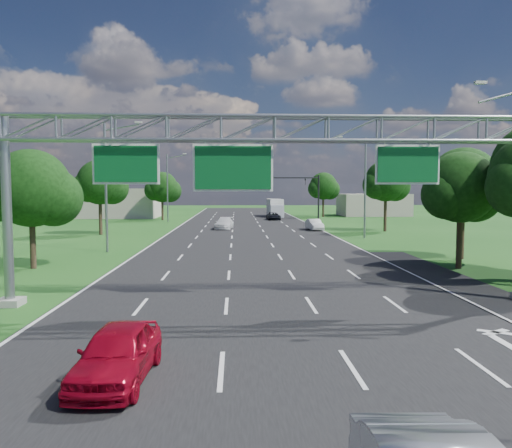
{
  "coord_description": "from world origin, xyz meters",
  "views": [
    {
      "loc": [
        -1.39,
        -9.3,
        4.96
      ],
      "look_at": [
        -0.47,
        13.31,
        3.36
      ],
      "focal_mm": 35.0,
      "sensor_mm": 36.0,
      "label": 1
    }
  ],
  "objects": [
    {
      "name": "ground",
      "position": [
        0.0,
        30.0,
        0.0
      ],
      "size": [
        220.0,
        220.0,
        0.0
      ],
      "primitive_type": "plane",
      "color": "#1A4B16",
      "rests_on": "ground"
    },
    {
      "name": "road",
      "position": [
        0.0,
        30.0,
        0.0
      ],
      "size": [
        18.0,
        180.0,
        0.02
      ],
      "primitive_type": "cube",
      "color": "black",
      "rests_on": "ground"
    },
    {
      "name": "road_flare",
      "position": [
        10.2,
        14.0,
        0.0
      ],
      "size": [
        3.0,
        30.0,
        0.02
      ],
      "primitive_type": "cube",
      "color": "black",
      "rests_on": "ground"
    },
    {
      "name": "sign_gantry",
      "position": [
        0.33,
        12.0,
        6.89
      ],
      "size": [
        23.5,
        1.0,
        9.56
      ],
      "color": "gray",
      "rests_on": "ground"
    },
    {
      "name": "traffic_signal",
      "position": [
        7.48,
        65.0,
        5.17
      ],
      "size": [
        12.21,
        0.24,
        7.0
      ],
      "color": "black",
      "rests_on": "ground"
    },
    {
      "name": "streetlight_l_near",
      "position": [
        -11.3,
        30.0,
        5.58
      ],
      "size": [
        2.97,
        0.22,
        10.16
      ],
      "color": "gray",
      "rests_on": "ground"
    },
    {
      "name": "streetlight_l_far",
      "position": [
        -11.3,
        65.0,
        5.58
      ],
      "size": [
        2.97,
        0.22,
        10.16
      ],
      "color": "gray",
      "rests_on": "ground"
    },
    {
      "name": "streetlight_r_mid",
      "position": [
        11.3,
        40.0,
        5.58
      ],
      "size": [
        2.97,
        0.22,
        10.16
      ],
      "color": "gray",
      "rests_on": "ground"
    },
    {
      "name": "tree_verge_la",
      "position": [
        -13.92,
        22.04,
        4.76
      ],
      "size": [
        5.76,
        4.8,
        7.4
      ],
      "color": "#2D2116",
      "rests_on": "ground"
    },
    {
      "name": "tree_verge_lb",
      "position": [
        -15.92,
        45.04,
        5.41
      ],
      "size": [
        5.76,
        4.8,
        8.06
      ],
      "color": "#2D2116",
      "rests_on": "ground"
    },
    {
      "name": "tree_verge_lc",
      "position": [
        -12.92,
        70.04,
        4.98
      ],
      "size": [
        5.76,
        4.8,
        7.62
      ],
      "color": "#2D2116",
      "rests_on": "ground"
    },
    {
      "name": "tree_verge_rd",
      "position": [
        16.08,
        48.04,
        5.63
      ],
      "size": [
        5.76,
        4.8,
        8.28
      ],
      "color": "#2D2116",
      "rests_on": "ground"
    },
    {
      "name": "tree_verge_re",
      "position": [
        14.08,
        78.04,
        5.2
      ],
      "size": [
        5.76,
        4.8,
        7.84
      ],
      "color": "#2D2116",
      "rests_on": "ground"
    },
    {
      "name": "building_left",
      "position": [
        -22.0,
        78.0,
        2.5
      ],
      "size": [
        14.0,
        10.0,
        5.0
      ],
      "primitive_type": "cube",
      "color": "#AE9F92",
      "rests_on": "ground"
    },
    {
      "name": "building_right",
      "position": [
        24.0,
        82.0,
        2.0
      ],
      "size": [
        12.0,
        9.0,
        4.0
      ],
      "primitive_type": "cube",
      "color": "#AE9F92",
      "rests_on": "ground"
    },
    {
      "name": "red_coupe",
      "position": [
        -4.45,
        3.43,
        0.73
      ],
      "size": [
        1.93,
        4.34,
        1.45
      ],
      "primitive_type": "imported",
      "rotation": [
        0.0,
        0.0,
        -0.05
      ],
      "color": "#9D071C",
      "rests_on": "ground"
    },
    {
      "name": "car_queue_a",
      "position": [
        -2.82,
        52.21,
        0.7
      ],
      "size": [
        2.48,
        5.01,
        1.4
      ],
      "primitive_type": "imported",
      "rotation": [
        0.0,
        0.0,
        -0.11
      ],
      "color": "white",
      "rests_on": "ground"
    },
    {
      "name": "car_queue_b",
      "position": [
        4.61,
        69.72,
        0.59
      ],
      "size": [
        2.15,
        4.35,
        1.19
      ],
      "primitive_type": "imported",
      "rotation": [
        0.0,
        0.0,
        0.04
      ],
      "color": "black",
      "rests_on": "ground"
    },
    {
      "name": "car_queue_d",
      "position": [
        8.0,
        49.9,
        0.66
      ],
      "size": [
        1.83,
        4.16,
        1.33
      ],
      "primitive_type": "imported",
      "rotation": [
        0.0,
        0.0,
        0.11
      ],
      "color": "silver",
      "rests_on": "ground"
    },
    {
      "name": "box_truck",
      "position": [
        5.65,
        79.71,
        1.49
      ],
      "size": [
        2.69,
        8.3,
        3.1
      ],
      "rotation": [
        0.0,
        0.0,
        0.06
      ],
      "color": "silver",
      "rests_on": "ground"
    }
  ]
}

